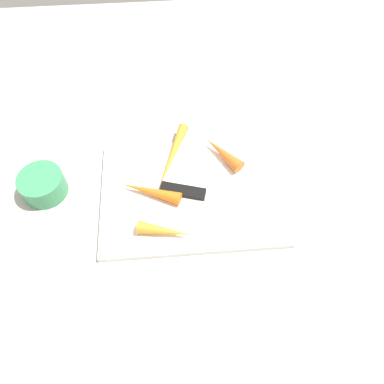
{
  "coord_description": "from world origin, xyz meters",
  "views": [
    {
      "loc": [
        -0.03,
        -0.39,
        0.63
      ],
      "look_at": [
        0.0,
        0.0,
        0.01
      ],
      "focal_mm": 34.64,
      "sensor_mm": 36.0,
      "label": 1
    }
  ],
  "objects_px": {
    "small_bowl": "(43,185)",
    "cutting_board": "(192,194)",
    "carrot_short": "(223,153)",
    "carrot_long": "(150,190)",
    "carrot_shortest": "(164,231)",
    "knife": "(190,192)",
    "carrot_longest": "(172,155)"
  },
  "relations": [
    {
      "from": "cutting_board",
      "to": "carrot_short",
      "type": "distance_m",
      "value": 0.11
    },
    {
      "from": "cutting_board",
      "to": "carrot_longest",
      "type": "height_order",
      "value": "carrot_longest"
    },
    {
      "from": "knife",
      "to": "carrot_long",
      "type": "distance_m",
      "value": 0.08
    },
    {
      "from": "carrot_long",
      "to": "small_bowl",
      "type": "distance_m",
      "value": 0.21
    },
    {
      "from": "carrot_longest",
      "to": "carrot_short",
      "type": "bearing_deg",
      "value": 108.12
    },
    {
      "from": "knife",
      "to": "carrot_longest",
      "type": "xyz_separation_m",
      "value": [
        -0.03,
        0.09,
        0.01
      ]
    },
    {
      "from": "carrot_short",
      "to": "carrot_long",
      "type": "distance_m",
      "value": 0.17
    },
    {
      "from": "small_bowl",
      "to": "cutting_board",
      "type": "bearing_deg",
      "value": -6.34
    },
    {
      "from": "cutting_board",
      "to": "carrot_longest",
      "type": "xyz_separation_m",
      "value": [
        -0.03,
        0.09,
        0.02
      ]
    },
    {
      "from": "cutting_board",
      "to": "carrot_short",
      "type": "xyz_separation_m",
      "value": [
        0.07,
        0.08,
        0.02
      ]
    },
    {
      "from": "carrot_longest",
      "to": "carrot_shortest",
      "type": "bearing_deg",
      "value": 12.91
    },
    {
      "from": "carrot_longest",
      "to": "carrot_long",
      "type": "distance_m",
      "value": 0.1
    },
    {
      "from": "cutting_board",
      "to": "small_bowl",
      "type": "xyz_separation_m",
      "value": [
        -0.29,
        0.03,
        0.02
      ]
    },
    {
      "from": "carrot_shortest",
      "to": "small_bowl",
      "type": "relative_size",
      "value": 1.14
    },
    {
      "from": "carrot_long",
      "to": "carrot_shortest",
      "type": "bearing_deg",
      "value": 126.45
    },
    {
      "from": "knife",
      "to": "carrot_long",
      "type": "relative_size",
      "value": 1.6
    },
    {
      "from": "small_bowl",
      "to": "carrot_short",
      "type": "bearing_deg",
      "value": 7.77
    },
    {
      "from": "carrot_long",
      "to": "small_bowl",
      "type": "bearing_deg",
      "value": 13.26
    },
    {
      "from": "carrot_longest",
      "to": "carrot_shortest",
      "type": "relative_size",
      "value": 1.66
    },
    {
      "from": "cutting_board",
      "to": "small_bowl",
      "type": "distance_m",
      "value": 0.3
    },
    {
      "from": "small_bowl",
      "to": "carrot_shortest",
      "type": "bearing_deg",
      "value": -27.09
    },
    {
      "from": "carrot_longest",
      "to": "knife",
      "type": "bearing_deg",
      "value": 38.29
    },
    {
      "from": "carrot_shortest",
      "to": "carrot_long",
      "type": "bearing_deg",
      "value": 119.04
    },
    {
      "from": "carrot_longest",
      "to": "carrot_short",
      "type": "distance_m",
      "value": 0.11
    },
    {
      "from": "cutting_board",
      "to": "carrot_long",
      "type": "distance_m",
      "value": 0.08
    },
    {
      "from": "cutting_board",
      "to": "carrot_shortest",
      "type": "xyz_separation_m",
      "value": [
        -0.06,
        -0.09,
        0.02
      ]
    },
    {
      "from": "carrot_long",
      "to": "carrot_longest",
      "type": "bearing_deg",
      "value": -98.12
    },
    {
      "from": "knife",
      "to": "carrot_longest",
      "type": "relative_size",
      "value": 1.19
    },
    {
      "from": "cutting_board",
      "to": "knife",
      "type": "height_order",
      "value": "knife"
    },
    {
      "from": "knife",
      "to": "small_bowl",
      "type": "height_order",
      "value": "small_bowl"
    },
    {
      "from": "knife",
      "to": "carrot_short",
      "type": "distance_m",
      "value": 0.12
    },
    {
      "from": "knife",
      "to": "carrot_long",
      "type": "xyz_separation_m",
      "value": [
        -0.08,
        0.01,
        0.01
      ]
    }
  ]
}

